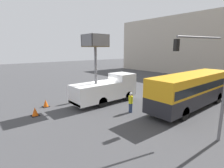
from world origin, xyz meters
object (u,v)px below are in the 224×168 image
at_px(traffic_light_pole, 205,66).
at_px(road_worker_directing, 131,102).
at_px(utility_truck, 106,88).
at_px(traffic_cone_near_truck, 46,103).
at_px(city_bus, 192,88).
at_px(traffic_cone_mid_road, 35,112).
at_px(road_worker_near_truck, 73,95).

xyz_separation_m(traffic_light_pole, road_worker_directing, (-5.52, -1.00, -3.55)).
bearing_deg(utility_truck, traffic_cone_near_truck, -116.23).
bearing_deg(traffic_light_pole, city_bus, 121.90).
height_order(utility_truck, city_bus, utility_truck).
bearing_deg(traffic_cone_mid_road, road_worker_near_truck, 106.25).
distance_m(traffic_light_pole, road_worker_near_truck, 12.37).
distance_m(utility_truck, traffic_cone_mid_road, 7.06).
bearing_deg(traffic_cone_mid_road, traffic_light_pole, 37.49).
distance_m(traffic_light_pole, road_worker_directing, 6.63).
distance_m(road_worker_near_truck, road_worker_directing, 6.33).
bearing_deg(city_bus, road_worker_directing, 155.91).
bearing_deg(traffic_cone_near_truck, road_worker_near_truck, 78.04).
distance_m(traffic_light_pole, traffic_cone_mid_road, 13.35).
bearing_deg(utility_truck, road_worker_near_truck, -127.19).
distance_m(city_bus, traffic_cone_mid_road, 14.24).
height_order(city_bus, road_worker_directing, city_bus).
xyz_separation_m(traffic_light_pole, traffic_cone_near_truck, (-11.84, -6.22, -4.11)).
bearing_deg(road_worker_near_truck, traffic_light_pole, 139.83).
bearing_deg(traffic_light_pole, road_worker_directing, -169.73).
distance_m(road_worker_near_truck, traffic_cone_near_truck, 2.73).
relative_size(road_worker_near_truck, traffic_cone_mid_road, 2.35).
height_order(road_worker_near_truck, traffic_cone_mid_road, road_worker_near_truck).
xyz_separation_m(road_worker_directing, traffic_cone_mid_road, (-4.57, -6.73, -0.55)).
bearing_deg(city_bus, traffic_cone_mid_road, 152.22).
distance_m(city_bus, road_worker_directing, 6.13).
bearing_deg(traffic_light_pole, traffic_cone_near_truck, -152.30).
xyz_separation_m(road_worker_near_truck, traffic_cone_near_truck, (-0.55, -2.62, -0.54)).
relative_size(road_worker_near_truck, traffic_cone_near_truck, 2.46).
distance_m(traffic_cone_near_truck, traffic_cone_mid_road, 2.32).
xyz_separation_m(utility_truck, road_worker_near_truck, (-2.10, -2.76, -0.70)).
height_order(utility_truck, road_worker_near_truck, utility_truck).
xyz_separation_m(city_bus, traffic_cone_mid_road, (-7.37, -12.08, -1.57)).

